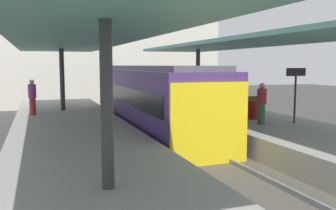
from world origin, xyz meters
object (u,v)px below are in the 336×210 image
Objects in this scene: platform_bench at (248,105)px; platform_sign at (296,83)px; commuter_train at (155,100)px; passenger_far_end at (32,97)px; litter_bin at (253,110)px; passenger_mid_platform at (226,97)px; passenger_near_bench at (262,103)px.

platform_bench is 3.00m from platform_sign.
commuter_train is 5.78m from passenger_far_end.
passenger_far_end is at bearing 155.22° from commuter_train.
litter_bin is 0.46× the size of passenger_mid_platform.
platform_bench reaches higher than litter_bin.
platform_bench is 0.86× the size of passenger_near_bench.
platform_bench is 1.47m from passenger_mid_platform.
passenger_mid_platform is (2.90, -1.33, 0.18)m from commuter_train.
passenger_far_end is (-8.15, 3.75, -0.05)m from passenger_mid_platform.
platform_sign is at bearing -4.16° from passenger_near_bench.
passenger_mid_platform is (-0.80, 0.94, 0.50)m from litter_bin.
platform_sign reaches higher than passenger_far_end.
platform_sign is at bearing -38.48° from commuter_train.
passenger_far_end is at bearing 148.25° from platform_sign.
platform_bench is 2.86m from passenger_near_bench.
commuter_train is at bearing 155.35° from passenger_mid_platform.
platform_sign is 2.76× the size of litter_bin.
commuter_train is 4.39m from platform_bench.
passenger_mid_platform is at bearing 130.22° from litter_bin.
commuter_train is at bearing 166.84° from platform_bench.
passenger_near_bench reaches higher than litter_bin.
passenger_near_bench is (-0.49, -1.35, 0.45)m from litter_bin.
passenger_near_bench is (3.21, -3.62, 0.12)m from commuter_train.
platform_sign is 1.68m from passenger_near_bench.
passenger_mid_platform is 1.05× the size of passenger_far_end.
passenger_far_end is (-8.95, 4.70, 0.46)m from litter_bin.
commuter_train is at bearing 141.52° from platform_sign.
platform_sign is at bearing -53.25° from passenger_mid_platform.
litter_bin is at bearing 124.32° from platform_sign.
litter_bin is at bearing -31.58° from commuter_train.
passenger_far_end is (-9.52, 3.42, 0.39)m from platform_bench.
commuter_train reaches higher than passenger_near_bench.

